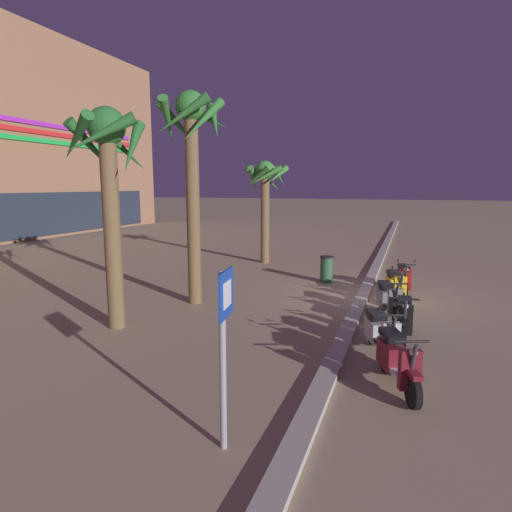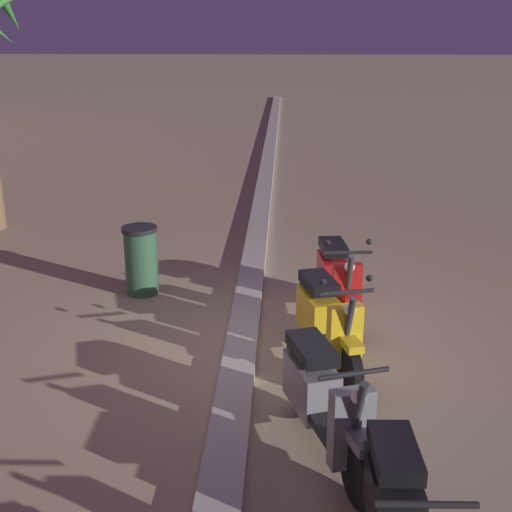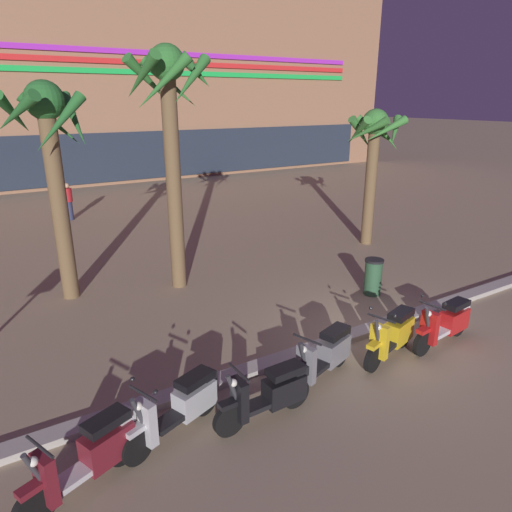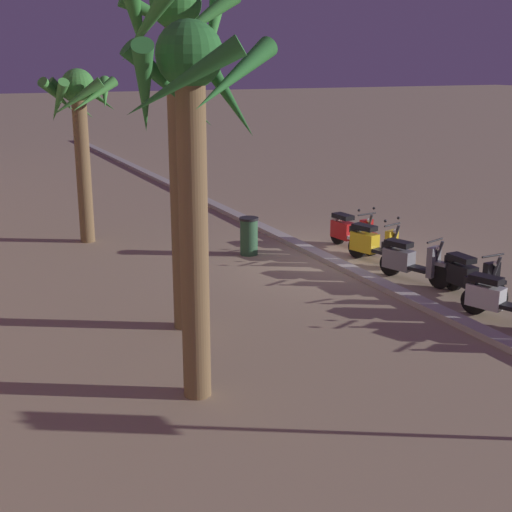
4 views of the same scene
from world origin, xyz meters
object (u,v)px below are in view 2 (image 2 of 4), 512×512
Objects in this scene: litter_bin at (141,260)px; scooter_grey_lead_nearest at (322,398)px; scooter_red_mid_front at (337,279)px; scooter_yellow_tail_end at (326,321)px.

scooter_grey_lead_nearest is at bearing -146.53° from litter_bin.
scooter_grey_lead_nearest is at bearing 173.57° from scooter_red_mid_front.
litter_bin is at bearing 33.47° from scooter_grey_lead_nearest.
scooter_yellow_tail_end is 0.92× the size of scooter_red_mid_front.
scooter_red_mid_front reaches higher than scooter_grey_lead_nearest.
scooter_yellow_tail_end reaches higher than scooter_grey_lead_nearest.
scooter_red_mid_front is at bearing -6.43° from scooter_grey_lead_nearest.
scooter_grey_lead_nearest is 1.59m from scooter_yellow_tail_end.
scooter_grey_lead_nearest is 2.93m from scooter_red_mid_front.
litter_bin is (0.56, 2.62, 0.03)m from scooter_red_mid_front.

